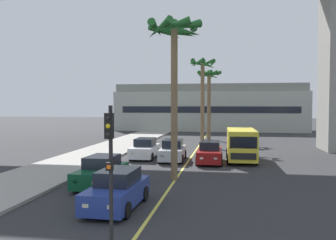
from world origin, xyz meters
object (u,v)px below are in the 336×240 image
car_queue_second (117,190)px  car_queue_fourth (101,172)px  car_queue_fifth (210,153)px  car_queue_front (173,151)px  car_queue_third (145,149)px  palm_tree_far_median (203,79)px  delivery_van (241,144)px  traffic_light_median_near (110,156)px  palm_tree_near_median (175,49)px  palm_tree_mid_median (209,84)px

car_queue_second → car_queue_fourth: (-2.00, 3.65, 0.00)m
car_queue_second → car_queue_fifth: same height
car_queue_front → car_queue_third: 2.45m
car_queue_front → palm_tree_far_median: bearing=81.5°
car_queue_third → delivery_van: 7.42m
car_queue_fourth → traffic_light_median_near: size_ratio=0.99×
car_queue_fourth → palm_tree_near_median: 7.72m
delivery_van → traffic_light_median_near: 17.66m
car_queue_front → traffic_light_median_near: size_ratio=0.99×
car_queue_second → palm_tree_far_median: (1.89, 22.88, 6.11)m
car_queue_front → delivery_van: bearing=5.6°
car_queue_fifth → palm_tree_near_median: 9.24m
car_queue_fourth → delivery_van: (7.44, 9.50, 0.57)m
delivery_van → palm_tree_near_median: (-3.92, -7.44, 5.99)m
delivery_van → palm_tree_mid_median: 17.39m
car_queue_second → palm_tree_mid_median: bearing=85.7°
car_queue_front → palm_tree_far_median: size_ratio=0.47×
car_queue_fourth → palm_tree_near_median: (3.52, 2.05, 6.55)m
car_queue_front → delivery_van: 5.13m
car_queue_second → palm_tree_near_median: size_ratio=0.47×
traffic_light_median_near → palm_tree_near_median: 10.63m
delivery_van → palm_tree_near_median: bearing=-117.8°
palm_tree_near_median → palm_tree_far_median: bearing=88.8°
car_queue_third → palm_tree_far_median: bearing=67.8°
delivery_van → palm_tree_mid_median: (-3.22, 16.23, 5.37)m
car_queue_third → delivery_van: delivery_van is taller
car_queue_fifth → traffic_light_median_near: 16.17m
traffic_light_median_near → palm_tree_near_median: palm_tree_near_median is taller
palm_tree_far_median → car_queue_third: bearing=-112.2°
car_queue_fourth → car_queue_fifth: size_ratio=1.01×
car_queue_third → palm_tree_far_median: size_ratio=0.46×
car_queue_fifth → palm_tree_mid_median: (-0.94, 17.36, 5.93)m
car_queue_third → palm_tree_mid_median: palm_tree_mid_median is taller
car_queue_fourth → delivery_van: bearing=51.9°
palm_tree_mid_median → car_queue_fifth: bearing=-86.9°
car_queue_front → car_queue_third: same height
car_queue_third → palm_tree_mid_median: (4.17, 15.94, 5.93)m
car_queue_front → traffic_light_median_near: bearing=-87.8°
palm_tree_near_median → car_queue_fourth: bearing=-149.7°
traffic_light_median_near → palm_tree_near_median: bearing=86.9°
delivery_van → palm_tree_mid_median: size_ratio=0.63×
car_queue_fourth → palm_tree_near_median: bearing=30.3°
car_queue_front → palm_tree_far_median: (1.52, 10.22, 6.11)m
car_queue_second → car_queue_fourth: 4.17m
car_queue_front → car_queue_fourth: same height
car_queue_front → palm_tree_near_median: size_ratio=0.47×
car_queue_third → palm_tree_far_median: palm_tree_far_median is taller
car_queue_second → car_queue_fifth: 12.43m
car_queue_front → palm_tree_mid_median: palm_tree_mid_median is taller
car_queue_front → car_queue_fifth: 2.87m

